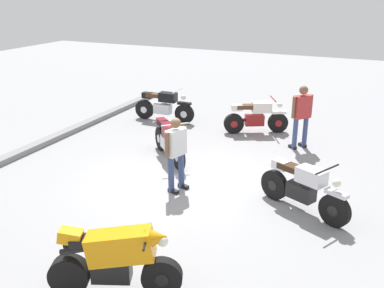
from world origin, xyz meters
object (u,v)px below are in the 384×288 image
(motorcycle_black_cruiser, at_px, (164,106))
(motorcycle_orange_sportbike, at_px, (115,258))
(motorcycle_cream_vintage, at_px, (256,117))
(person_in_white_shirt, at_px, (176,150))
(motorcycle_silver_cruiser, at_px, (303,187))
(person_in_red_shirt, at_px, (302,113))
(motorcycle_maroon_cruiser, at_px, (169,139))

(motorcycle_black_cruiser, relative_size, motorcycle_orange_sportbike, 1.11)
(motorcycle_orange_sportbike, height_order, motorcycle_cream_vintage, motorcycle_orange_sportbike)
(motorcycle_black_cruiser, height_order, person_in_white_shirt, person_in_white_shirt)
(motorcycle_silver_cruiser, distance_m, motorcycle_cream_vintage, 4.97)
(motorcycle_silver_cruiser, xyz_separation_m, person_in_red_shirt, (3.61, 0.79, 0.49))
(motorcycle_maroon_cruiser, relative_size, person_in_red_shirt, 0.90)
(motorcycle_black_cruiser, bearing_deg, motorcycle_maroon_cruiser, -61.81)
(motorcycle_maroon_cruiser, xyz_separation_m, motorcycle_orange_sportbike, (-5.08, -1.73, 0.07))
(motorcycle_black_cruiser, distance_m, motorcycle_orange_sportbike, 8.68)
(motorcycle_cream_vintage, distance_m, person_in_white_shirt, 4.60)
(motorcycle_orange_sportbike, xyz_separation_m, person_in_red_shirt, (7.24, -1.17, 0.41))
(motorcycle_silver_cruiser, distance_m, motorcycle_orange_sportbike, 4.13)
(motorcycle_black_cruiser, xyz_separation_m, person_in_red_shirt, (-0.74, -4.59, 0.49))
(motorcycle_cream_vintage, bearing_deg, motorcycle_orange_sportbike, -115.63)
(motorcycle_black_cruiser, relative_size, person_in_white_shirt, 1.27)
(motorcycle_silver_cruiser, height_order, person_in_white_shirt, person_in_white_shirt)
(motorcycle_silver_cruiser, height_order, motorcycle_cream_vintage, motorcycle_silver_cruiser)
(motorcycle_cream_vintage, bearing_deg, person_in_white_shirt, -123.25)
(motorcycle_black_cruiser, bearing_deg, motorcycle_silver_cruiser, -40.86)
(motorcycle_black_cruiser, relative_size, motorcycle_silver_cruiser, 1.08)
(motorcycle_orange_sportbike, xyz_separation_m, person_in_white_shirt, (3.49, 0.75, 0.34))
(motorcycle_orange_sportbike, height_order, person_in_red_shirt, person_in_red_shirt)
(motorcycle_silver_cruiser, xyz_separation_m, motorcycle_orange_sportbike, (-3.63, 1.96, 0.07))
(motorcycle_maroon_cruiser, height_order, person_in_red_shirt, person_in_red_shirt)
(motorcycle_maroon_cruiser, height_order, motorcycle_cream_vintage, motorcycle_maroon_cruiser)
(motorcycle_orange_sportbike, bearing_deg, person_in_white_shirt, 79.89)
(motorcycle_cream_vintage, bearing_deg, motorcycle_maroon_cruiser, -143.33)
(motorcycle_black_cruiser, relative_size, motorcycle_cream_vintage, 1.16)
(person_in_white_shirt, bearing_deg, motorcycle_cream_vintage, 101.68)
(motorcycle_maroon_cruiser, distance_m, person_in_red_shirt, 3.66)
(motorcycle_cream_vintage, xyz_separation_m, person_in_white_shirt, (-4.56, 0.43, 0.45))
(motorcycle_maroon_cruiser, distance_m, motorcycle_orange_sportbike, 5.37)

